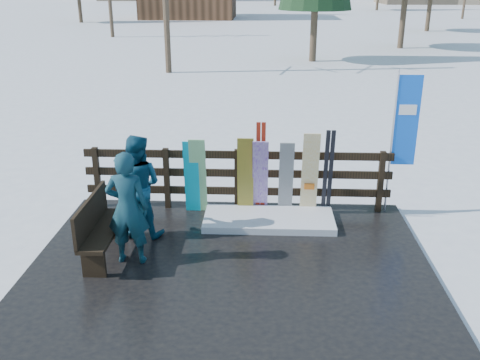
{
  "coord_description": "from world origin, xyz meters",
  "views": [
    {
      "loc": [
        0.47,
        -6.94,
        4.1
      ],
      "look_at": [
        0.11,
        1.0,
        1.1
      ],
      "focal_mm": 40.0,
      "sensor_mm": 36.0,
      "label": 1
    }
  ],
  "objects_px": {
    "bench": "(99,226)",
    "snowboard_4": "(286,178)",
    "snowboard_1": "(198,176)",
    "snowboard_0": "(192,177)",
    "snowboard_5": "(310,174)",
    "snowboard_2": "(245,176)",
    "person_back": "(137,186)",
    "snowboard_3": "(260,177)",
    "rental_flag": "(403,126)",
    "person_front": "(128,208)"
  },
  "relations": [
    {
      "from": "snowboard_3",
      "to": "person_front",
      "type": "bearing_deg",
      "value": -136.59
    },
    {
      "from": "bench",
      "to": "snowboard_4",
      "type": "bearing_deg",
      "value": 30.79
    },
    {
      "from": "snowboard_0",
      "to": "snowboard_1",
      "type": "distance_m",
      "value": 0.12
    },
    {
      "from": "snowboard_4",
      "to": "person_front",
      "type": "xyz_separation_m",
      "value": [
        -2.39,
        -1.83,
        0.17
      ]
    },
    {
      "from": "snowboard_0",
      "to": "snowboard_2",
      "type": "height_order",
      "value": "snowboard_2"
    },
    {
      "from": "snowboard_3",
      "to": "snowboard_5",
      "type": "xyz_separation_m",
      "value": [
        0.88,
        -0.0,
        0.07
      ]
    },
    {
      "from": "snowboard_1",
      "to": "snowboard_2",
      "type": "distance_m",
      "value": 0.85
    },
    {
      "from": "snowboard_2",
      "to": "rental_flag",
      "type": "bearing_deg",
      "value": 5.61
    },
    {
      "from": "snowboard_3",
      "to": "snowboard_4",
      "type": "distance_m",
      "value": 0.46
    },
    {
      "from": "snowboard_5",
      "to": "person_back",
      "type": "height_order",
      "value": "person_back"
    },
    {
      "from": "snowboard_3",
      "to": "snowboard_5",
      "type": "bearing_deg",
      "value": -0.0
    },
    {
      "from": "bench",
      "to": "person_front",
      "type": "relative_size",
      "value": 0.86
    },
    {
      "from": "snowboard_3",
      "to": "rental_flag",
      "type": "distance_m",
      "value": 2.65
    },
    {
      "from": "snowboard_0",
      "to": "snowboard_3",
      "type": "xyz_separation_m",
      "value": [
        1.23,
        0.0,
        0.02
      ]
    },
    {
      "from": "snowboard_4",
      "to": "snowboard_5",
      "type": "xyz_separation_m",
      "value": [
        0.42,
        -0.0,
        0.08
      ]
    },
    {
      "from": "snowboard_1",
      "to": "person_back",
      "type": "bearing_deg",
      "value": -134.15
    },
    {
      "from": "snowboard_5",
      "to": "person_front",
      "type": "distance_m",
      "value": 3.35
    },
    {
      "from": "snowboard_3",
      "to": "snowboard_0",
      "type": "bearing_deg",
      "value": -180.0
    },
    {
      "from": "snowboard_1",
      "to": "person_front",
      "type": "xyz_separation_m",
      "value": [
        -0.82,
        -1.83,
        0.16
      ]
    },
    {
      "from": "person_front",
      "to": "snowboard_2",
      "type": "bearing_deg",
      "value": -131.96
    },
    {
      "from": "snowboard_0",
      "to": "person_back",
      "type": "relative_size",
      "value": 0.81
    },
    {
      "from": "snowboard_2",
      "to": "snowboard_4",
      "type": "relative_size",
      "value": 1.03
    },
    {
      "from": "snowboard_1",
      "to": "person_back",
      "type": "xyz_separation_m",
      "value": [
        -0.89,
        -0.91,
        0.15
      ]
    },
    {
      "from": "snowboard_0",
      "to": "snowboard_3",
      "type": "distance_m",
      "value": 1.23
    },
    {
      "from": "snowboard_3",
      "to": "person_front",
      "type": "xyz_separation_m",
      "value": [
        -1.93,
        -1.83,
        0.16
      ]
    },
    {
      "from": "snowboard_4",
      "to": "person_back",
      "type": "height_order",
      "value": "person_back"
    },
    {
      "from": "rental_flag",
      "to": "person_back",
      "type": "bearing_deg",
      "value": -165.21
    },
    {
      "from": "snowboard_5",
      "to": "person_back",
      "type": "relative_size",
      "value": 0.91
    },
    {
      "from": "rental_flag",
      "to": "person_front",
      "type": "distance_m",
      "value": 4.94
    },
    {
      "from": "snowboard_3",
      "to": "snowboard_5",
      "type": "distance_m",
      "value": 0.88
    },
    {
      "from": "snowboard_1",
      "to": "snowboard_4",
      "type": "distance_m",
      "value": 1.57
    },
    {
      "from": "snowboard_3",
      "to": "rental_flag",
      "type": "height_order",
      "value": "rental_flag"
    },
    {
      "from": "rental_flag",
      "to": "person_front",
      "type": "xyz_separation_m",
      "value": [
        -4.41,
        -2.1,
        -0.74
      ]
    },
    {
      "from": "snowboard_4",
      "to": "person_back",
      "type": "relative_size",
      "value": 0.83
    },
    {
      "from": "snowboard_2",
      "to": "person_back",
      "type": "distance_m",
      "value": 1.96
    },
    {
      "from": "snowboard_1",
      "to": "person_back",
      "type": "height_order",
      "value": "person_back"
    },
    {
      "from": "snowboard_2",
      "to": "snowboard_5",
      "type": "xyz_separation_m",
      "value": [
        1.14,
        -0.0,
        0.05
      ]
    },
    {
      "from": "person_front",
      "to": "snowboard_0",
      "type": "bearing_deg",
      "value": -110.61
    },
    {
      "from": "snowboard_2",
      "to": "person_front",
      "type": "relative_size",
      "value": 0.84
    },
    {
      "from": "snowboard_1",
      "to": "person_front",
      "type": "height_order",
      "value": "person_front"
    },
    {
      "from": "snowboard_2",
      "to": "person_back",
      "type": "bearing_deg",
      "value": -152.21
    },
    {
      "from": "bench",
      "to": "person_back",
      "type": "xyz_separation_m",
      "value": [
        0.42,
        0.8,
        0.35
      ]
    },
    {
      "from": "rental_flag",
      "to": "bench",
      "type": "bearing_deg",
      "value": -157.95
    },
    {
      "from": "rental_flag",
      "to": "person_back",
      "type": "xyz_separation_m",
      "value": [
        -4.48,
        -1.18,
        -0.74
      ]
    },
    {
      "from": "snowboard_0",
      "to": "snowboard_2",
      "type": "xyz_separation_m",
      "value": [
        0.96,
        0.0,
        0.04
      ]
    },
    {
      "from": "snowboard_1",
      "to": "rental_flag",
      "type": "height_order",
      "value": "rental_flag"
    },
    {
      "from": "snowboard_0",
      "to": "snowboard_5",
      "type": "bearing_deg",
      "value": 0.0
    },
    {
      "from": "snowboard_2",
      "to": "snowboard_0",
      "type": "bearing_deg",
      "value": -180.0
    },
    {
      "from": "snowboard_3",
      "to": "snowboard_5",
      "type": "relative_size",
      "value": 0.93
    },
    {
      "from": "snowboard_1",
      "to": "snowboard_4",
      "type": "height_order",
      "value": "snowboard_1"
    }
  ]
}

